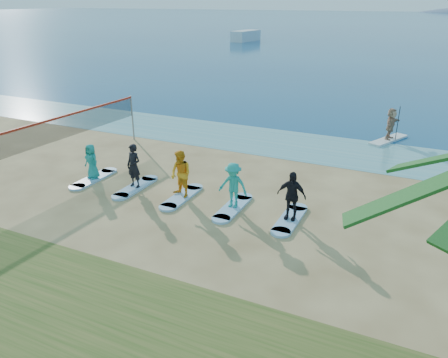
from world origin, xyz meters
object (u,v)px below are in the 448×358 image
at_px(volleyball_net, 70,126).
at_px(surfboard_1, 136,187).
at_px(student_4, 291,196).
at_px(boat_offshore_a, 246,41).
at_px(student_0, 92,161).
at_px(paddleboard, 388,140).
at_px(surfboard_0, 94,179).
at_px(student_1, 134,166).
at_px(surfboard_4, 290,219).
at_px(surfboard_3, 233,208).
at_px(student_3, 233,185).
at_px(surfboard_2, 182,197).
at_px(student_2, 181,174).
at_px(paddleboarder, 391,124).

xyz_separation_m(volleyball_net, surfboard_1, (4.48, -1.22, -1.86)).
bearing_deg(student_4, boat_offshore_a, 114.09).
bearing_deg(student_0, paddleboard, 57.61).
bearing_deg(student_4, student_0, -179.93).
height_order(paddleboard, surfboard_0, paddleboard).
bearing_deg(student_1, surfboard_4, 7.28).
relative_size(surfboard_3, student_3, 1.25).
bearing_deg(student_0, surfboard_3, 11.42).
bearing_deg(student_1, student_3, 7.28).
bearing_deg(surfboard_2, boat_offshore_a, 110.68).
relative_size(volleyball_net, student_2, 4.80).
xyz_separation_m(volleyball_net, student_2, (6.74, -1.22, -0.87)).
bearing_deg(paddleboarder, student_0, 147.78).
bearing_deg(surfboard_0, boat_offshore_a, 107.19).
height_order(surfboard_3, surfboard_4, same).
bearing_deg(student_1, student_2, 7.28).
bearing_deg(surfboard_1, student_1, 0.00).
bearing_deg(surfboard_3, paddleboarder, 69.32).
xyz_separation_m(surfboard_1, surfboard_4, (6.79, 0.00, 0.00)).
height_order(boat_offshore_a, surfboard_3, boat_offshore_a).
bearing_deg(student_2, surfboard_0, -161.14).
relative_size(paddleboard, paddleboarder, 1.72).
xyz_separation_m(student_3, surfboard_4, (2.26, 0.00, -0.93)).
distance_m(surfboard_2, student_2, 0.99).
relative_size(boat_offshore_a, student_0, 4.46).
bearing_deg(student_0, volleyball_net, 162.57).
xyz_separation_m(paddleboard, student_2, (-6.67, -11.66, 0.98)).
xyz_separation_m(surfboard_0, surfboard_1, (2.26, 0.00, 0.00)).
xyz_separation_m(surfboard_3, student_4, (2.26, 0.00, 0.95)).
distance_m(boat_offshore_a, surfboard_3, 71.87).
bearing_deg(surfboard_4, student_3, -180.00).
relative_size(student_1, student_2, 0.98).
xyz_separation_m(student_1, student_2, (2.26, -0.00, 0.02)).
distance_m(surfboard_2, student_4, 4.62).
height_order(boat_offshore_a, surfboard_2, boat_offshore_a).
relative_size(surfboard_1, student_1, 1.19).
xyz_separation_m(paddleboarder, student_1, (-8.93, -11.66, 0.02)).
distance_m(surfboard_0, surfboard_3, 6.79).
bearing_deg(surfboard_1, boat_offshore_a, 108.96).
relative_size(surfboard_2, surfboard_4, 1.00).
bearing_deg(surfboard_1, paddleboard, 52.57).
distance_m(volleyball_net, student_3, 9.13).
height_order(surfboard_1, surfboard_2, same).
distance_m(surfboard_0, student_1, 2.46).
xyz_separation_m(surfboard_0, surfboard_4, (9.05, 0.00, 0.00)).
distance_m(boat_offshore_a, student_4, 72.76).
distance_m(student_0, surfboard_2, 4.60).
height_order(paddleboard, student_1, student_1).
bearing_deg(surfboard_0, surfboard_1, 0.00).
height_order(surfboard_0, surfboard_4, same).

